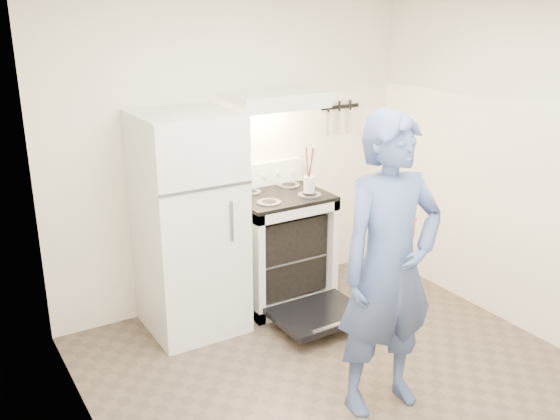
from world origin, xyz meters
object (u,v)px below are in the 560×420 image
object	(u,v)px
dutch_oven	(394,226)
person	(389,267)
tea_kettle	(235,178)
refrigerator	(189,224)
stove_body	(279,250)

from	to	relation	value
dutch_oven	person	bearing A→B (deg)	-134.06
tea_kettle	person	distance (m)	1.80
refrigerator	dutch_oven	distance (m)	1.56
stove_body	person	size ratio (longest dim) A/B	0.49
stove_body	tea_kettle	bearing A→B (deg)	142.50
person	dutch_oven	xyz separation A→B (m)	(0.30, 0.31, 0.11)
dutch_oven	refrigerator	bearing A→B (deg)	127.11
refrigerator	tea_kettle	distance (m)	0.62
refrigerator	person	xyz separation A→B (m)	(0.63, -1.55, 0.09)
stove_body	person	distance (m)	1.66
tea_kettle	refrigerator	bearing A→B (deg)	-154.91
tea_kettle	dutch_oven	xyz separation A→B (m)	(0.41, -1.48, -0.03)
tea_kettle	dutch_oven	distance (m)	1.54
refrigerator	tea_kettle	bearing A→B (deg)	25.09
dutch_oven	stove_body	bearing A→B (deg)	95.64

